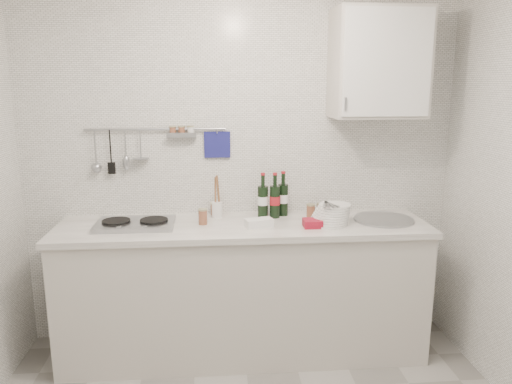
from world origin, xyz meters
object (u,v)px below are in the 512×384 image
wall_cabinet (379,64)px  plate_stack_sink (331,215)px  plate_stack_hob (120,224)px  utensil_crock (217,207)px  wine_bottles (274,195)px

wall_cabinet → plate_stack_sink: wall_cabinet is taller
plate_stack_sink → plate_stack_hob: bearing=177.2°
utensil_crock → wine_bottles: bearing=-2.6°
wine_bottles → utensil_crock: size_ratio=1.04×
plate_stack_hob → plate_stack_sink: plate_stack_sink is taller
wine_bottles → utensil_crock: (-0.39, 0.02, -0.09)m
wall_cabinet → plate_stack_sink: size_ratio=2.43×
plate_stack_sink → wine_bottles: 0.42m
wall_cabinet → wine_bottles: wall_cabinet is taller
plate_stack_sink → utensil_crock: size_ratio=0.97×
wall_cabinet → plate_stack_hob: 1.99m
wall_cabinet → plate_stack_hob: bearing=-176.8°
plate_stack_sink → wine_bottles: (-0.36, 0.20, 0.09)m
wall_cabinet → plate_stack_sink: bearing=-153.0°
wall_cabinet → plate_stack_sink: 1.04m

